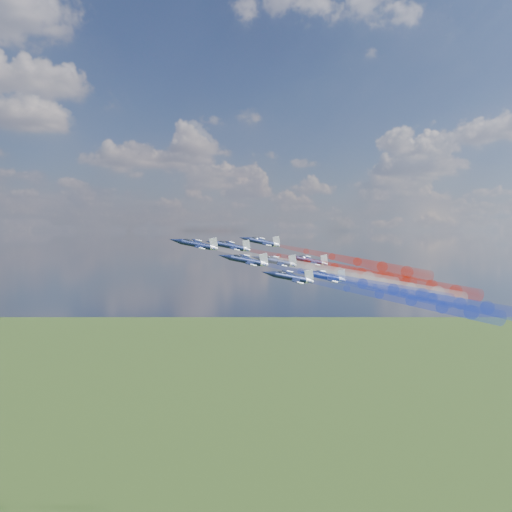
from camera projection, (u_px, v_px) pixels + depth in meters
jet_lead at (196, 245)px, 133.90m from camera, size 14.72×13.19×7.21m
trail_lead at (310, 267)px, 140.34m from camera, size 45.37×19.30×13.95m
jet_inner_left at (245, 260)px, 127.41m from camera, size 14.72×13.19×7.21m
trail_inner_left at (363, 284)px, 133.85m from camera, size 45.37×19.30×13.95m
jet_inner_right at (230, 246)px, 144.86m from camera, size 14.72×13.19×7.21m
trail_inner_right at (335, 267)px, 151.30m from camera, size 45.37×19.30×13.95m
jet_outer_left at (290, 277)px, 120.98m from camera, size 14.72×13.19×7.21m
trail_outer_left at (411, 301)px, 127.43m from camera, size 45.37×19.30×13.95m
jet_center_third at (276, 261)px, 138.40m from camera, size 14.72×13.19×7.21m
trail_center_third at (383, 283)px, 144.84m from camera, size 45.37×19.30×13.95m
jet_outer_right at (261, 242)px, 155.97m from camera, size 14.72×13.19×7.21m
trail_outer_right at (358, 262)px, 162.41m from camera, size 45.37×19.30×13.95m
jet_rear_left at (325, 277)px, 134.10m from camera, size 14.72×13.19×7.21m
trail_rear_left at (433, 298)px, 140.54m from camera, size 45.37×19.30×13.95m
jet_rear_right at (309, 261)px, 150.85m from camera, size 14.72×13.19×7.21m
trail_rear_right at (406, 280)px, 157.29m from camera, size 45.37×19.30×13.95m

